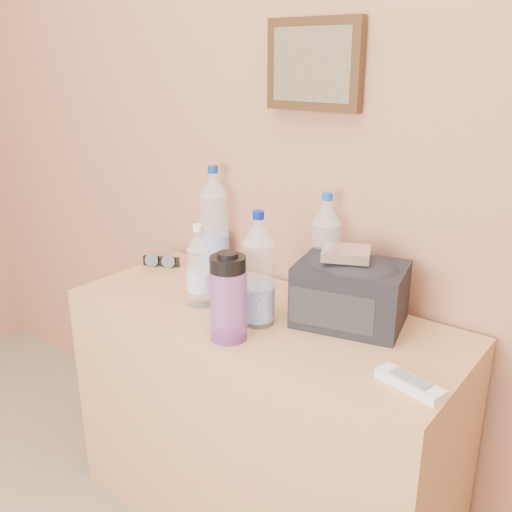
% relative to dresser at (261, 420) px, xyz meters
% --- Properties ---
extents(picture_frame, '(0.30, 0.03, 0.25)m').
position_rel_dresser_xyz_m(picture_frame, '(0.00, 0.24, 1.04)').
color(picture_frame, '#382311').
rests_on(picture_frame, room_shell).
extents(dresser, '(1.16, 0.48, 0.73)m').
position_rel_dresser_xyz_m(dresser, '(0.00, 0.00, 0.00)').
color(dresser, tan).
rests_on(dresser, ground).
extents(pet_large_b, '(0.10, 0.10, 0.36)m').
position_rel_dresser_xyz_m(pet_large_b, '(-0.34, 0.19, 0.52)').
color(pet_large_b, silver).
rests_on(pet_large_b, dresser).
extents(pet_large_c, '(0.09, 0.09, 0.33)m').
position_rel_dresser_xyz_m(pet_large_c, '(0.09, 0.19, 0.51)').
color(pet_large_c, white).
rests_on(pet_large_c, dresser).
extents(pet_large_d, '(0.09, 0.09, 0.32)m').
position_rel_dresser_xyz_m(pet_large_d, '(0.03, -0.06, 0.50)').
color(pet_large_d, white).
rests_on(pet_large_d, dresser).
extents(pet_small, '(0.07, 0.07, 0.25)m').
position_rel_dresser_xyz_m(pet_small, '(-0.18, -0.06, 0.47)').
color(pet_small, '#CAE8F3').
rests_on(pet_small, dresser).
extents(nalgene_bottle, '(0.10, 0.10, 0.24)m').
position_rel_dresser_xyz_m(nalgene_bottle, '(0.03, -0.18, 0.48)').
color(nalgene_bottle, purple).
rests_on(nalgene_bottle, dresser).
extents(sunglasses, '(0.14, 0.10, 0.03)m').
position_rel_dresser_xyz_m(sunglasses, '(-0.51, 0.10, 0.38)').
color(sunglasses, black).
rests_on(sunglasses, dresser).
extents(ac_remote, '(0.17, 0.09, 0.02)m').
position_rel_dresser_xyz_m(ac_remote, '(0.50, -0.12, 0.37)').
color(ac_remote, silver).
rests_on(ac_remote, dresser).
extents(toiletry_bag, '(0.32, 0.27, 0.19)m').
position_rel_dresser_xyz_m(toiletry_bag, '(0.23, 0.09, 0.46)').
color(toiletry_bag, black).
rests_on(toiletry_bag, dresser).
extents(foil_packet, '(0.15, 0.14, 0.03)m').
position_rel_dresser_xyz_m(foil_packet, '(0.22, 0.07, 0.57)').
color(foil_packet, silver).
rests_on(foil_packet, toiletry_bag).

